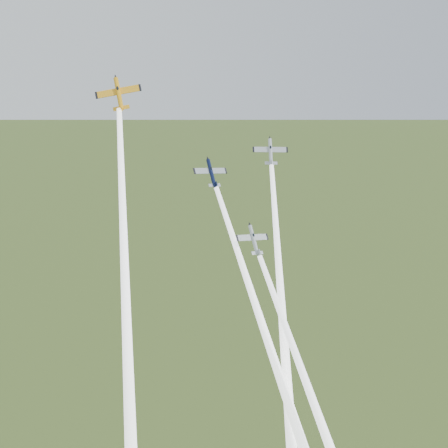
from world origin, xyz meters
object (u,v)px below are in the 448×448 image
plane_yellow (119,94)px  plane_silver_right (271,152)px  plane_navy (211,173)px  plane_silver_low (254,240)px

plane_yellow → plane_silver_right: 34.03m
plane_yellow → plane_navy: size_ratio=1.13×
plane_yellow → plane_silver_low: bearing=-26.0°
plane_yellow → plane_silver_right: (31.51, -0.49, -12.85)m
plane_navy → plane_silver_right: bearing=3.9°
plane_navy → plane_silver_low: size_ratio=1.04×
plane_silver_right → plane_silver_low: 23.94m
plane_yellow → plane_navy: (16.79, -3.52, -15.55)m
plane_silver_right → plane_silver_low: bearing=-106.1°
plane_silver_low → plane_silver_right: bearing=44.2°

